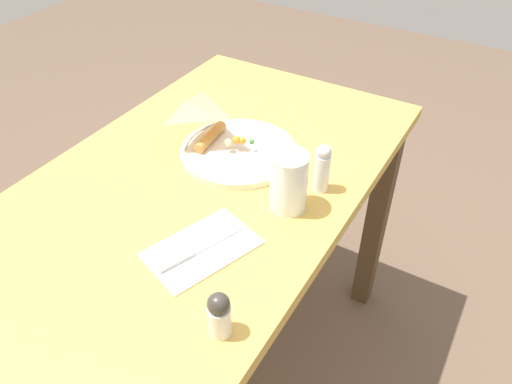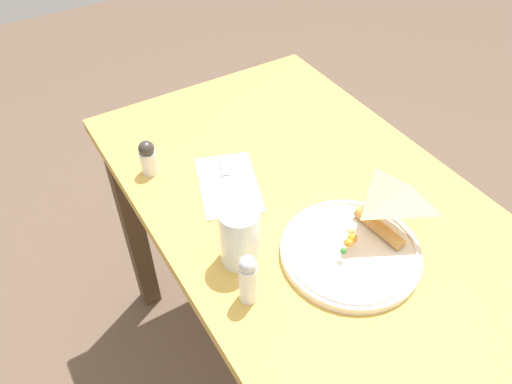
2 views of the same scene
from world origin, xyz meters
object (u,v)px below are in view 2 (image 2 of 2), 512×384
Objects in this scene: plate_pizza at (352,249)px; pepper_shaker at (148,157)px; napkin_folded at (228,184)px; butter_knife at (228,180)px; milk_glass at (240,238)px; salt_shaker at (248,278)px; dining_table at (315,247)px.

pepper_shaker is at bearing -150.86° from plate_pizza.
napkin_folded is 1.26× the size of butter_knife.
napkin_folded is (-0.18, 0.08, -0.05)m from milk_glass.
plate_pizza reaches higher than napkin_folded.
plate_pizza is 0.22m from salt_shaker.
salt_shaker is at bearing -0.92° from butter_knife.
pepper_shaker is at bearing -177.62° from salt_shaker.
salt_shaker is (-0.02, -0.21, 0.04)m from plate_pizza.
salt_shaker is at bearing 2.38° from pepper_shaker.
dining_table is at bearing 38.64° from napkin_folded.
butter_knife is (-0.17, -0.12, 0.13)m from dining_table.
pepper_shaker is (-0.13, -0.13, 0.04)m from napkin_folded.
dining_table is 6.27× the size of butter_knife.
pepper_shaker reaches higher than plate_pizza.
napkin_folded is at bearing -159.82° from plate_pizza.
plate_pizza is 1.17× the size of napkin_folded.
dining_table is at bearing 97.40° from milk_glass.
milk_glass is at bearing -82.60° from dining_table.
plate_pizza is at bearing 85.26° from salt_shaker.
plate_pizza reaches higher than dining_table.
salt_shaker reaches higher than napkin_folded.
salt_shaker is at bearing -21.09° from milk_glass.
milk_glass is 0.54× the size of napkin_folded.
dining_table is at bearing 170.52° from plate_pizza.
pepper_shaker reaches higher than dining_table.
butter_knife is (-0.19, 0.08, -0.05)m from milk_glass.
plate_pizza is 2.44× the size of salt_shaker.
dining_table is 13.36× the size of pepper_shaker.
pepper_shaker is (-0.31, -0.05, -0.01)m from milk_glass.
dining_table is 10.38× the size of salt_shaker.
milk_glass is 1.46× the size of pepper_shaker.
dining_table is 4.25× the size of plate_pizza.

